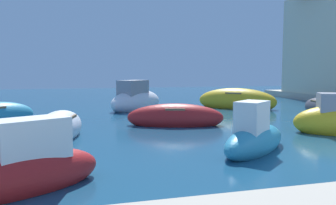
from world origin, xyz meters
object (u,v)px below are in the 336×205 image
moored_boat_1 (236,101)px  moored_boat_7 (175,118)px  moored_boat_2 (21,170)px  moored_boat_8 (322,108)px  moored_boat_4 (254,138)px  moored_boat_5 (136,101)px  moored_boat_6 (59,128)px

moored_boat_1 → moored_boat_7: moored_boat_1 is taller
moored_boat_2 → moored_boat_8: moored_boat_2 is taller
moored_boat_4 → moored_boat_5: moored_boat_5 is taller
moored_boat_5 → moored_boat_6: bearing=-162.7°
moored_boat_5 → moored_boat_8: bearing=-71.3°
moored_boat_8 → moored_boat_7: bearing=115.3°
moored_boat_1 → moored_boat_6: moored_boat_1 is taller
moored_boat_6 → moored_boat_8: size_ratio=1.05×
moored_boat_5 → moored_boat_6: (-3.96, -7.67, -0.20)m
moored_boat_5 → moored_boat_6: size_ratio=1.20×
moored_boat_2 → moored_boat_5: moored_boat_5 is taller
moored_boat_7 → moored_boat_5: bearing=111.8°
moored_boat_2 → moored_boat_6: 5.22m
moored_boat_2 → moored_boat_8: size_ratio=0.99×
moored_boat_7 → moored_boat_1: bearing=61.5°
moored_boat_1 → moored_boat_4: bearing=109.4°
moored_boat_2 → moored_boat_7: 8.31m
moored_boat_4 → moored_boat_7: 5.04m
moored_boat_2 → moored_boat_7: moored_boat_2 is taller
moored_boat_2 → moored_boat_4: size_ratio=1.04×
moored_boat_6 → moored_boat_7: (4.49, 1.47, 0.00)m
moored_boat_6 → moored_boat_4: bearing=-109.9°
moored_boat_6 → moored_boat_8: (13.09, 3.24, -0.02)m
moored_boat_8 → moored_boat_4: bearing=144.5°
moored_boat_6 → moored_boat_7: size_ratio=0.85×
moored_boat_1 → moored_boat_4: moored_boat_4 is taller
moored_boat_1 → moored_boat_7: bearing=88.2°
moored_boat_1 → moored_boat_5: moored_boat_5 is taller
moored_boat_6 → moored_boat_8: moored_boat_6 is taller
moored_boat_1 → moored_boat_7: (-5.47, -5.39, -0.11)m
moored_boat_1 → moored_boat_5: 6.06m
moored_boat_7 → moored_boat_8: (8.60, 1.77, -0.02)m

